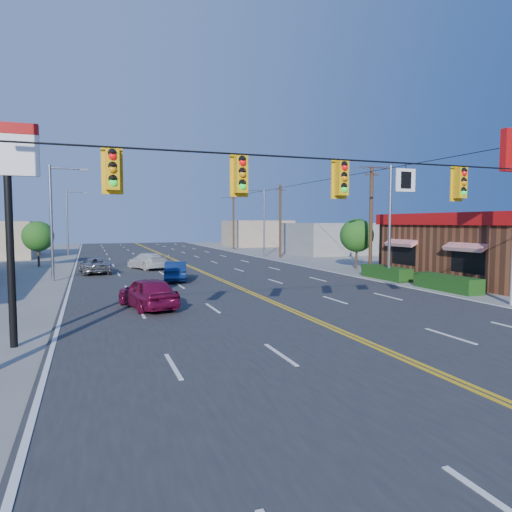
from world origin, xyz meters
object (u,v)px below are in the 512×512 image
object	(u,v)px
signal_span	(371,197)
car_magenta	(148,294)
pizza_hut_sign	(8,187)
car_blue	(176,272)
car_silver	(95,266)
car_white	(147,262)
kfc	(510,246)

from	to	relation	value
signal_span	car_magenta	bearing A→B (deg)	123.36
signal_span	pizza_hut_sign	size ratio (longest dim) A/B	3.55
signal_span	car_blue	distance (m)	19.32
signal_span	car_blue	size ratio (longest dim) A/B	5.94
car_silver	signal_span	bearing A→B (deg)	102.13
pizza_hut_sign	car_silver	size ratio (longest dim) A/B	1.51
pizza_hut_sign	car_white	bearing A→B (deg)	73.26
car_blue	car_white	bearing A→B (deg)	-72.94
signal_span	kfc	bearing A→B (deg)	30.94
pizza_hut_sign	car_silver	bearing A→B (deg)	82.61
car_silver	pizza_hut_sign	bearing A→B (deg)	77.14
car_blue	car_silver	size ratio (longest dim) A/B	0.90
car_white	car_silver	world-z (taller)	car_white
kfc	car_blue	world-z (taller)	kfc
car_blue	car_white	xyz separation A→B (m)	(-0.87, 8.92, 0.02)
kfc	car_blue	size ratio (longest dim) A/B	3.98
pizza_hut_sign	signal_span	bearing A→B (deg)	-20.19
car_magenta	car_silver	bearing A→B (deg)	-96.23
pizza_hut_sign	car_white	world-z (taller)	pizza_hut_sign
pizza_hut_sign	car_blue	world-z (taller)	pizza_hut_sign
signal_span	pizza_hut_sign	xyz separation A→B (m)	(-10.88, 4.00, 0.30)
signal_span	car_white	distance (m)	28.13
signal_span	kfc	xyz separation A→B (m)	(20.02, 12.00, -2.51)
car_magenta	car_white	distance (m)	18.61
pizza_hut_sign	car_magenta	bearing A→B (deg)	45.95
car_magenta	car_silver	world-z (taller)	car_magenta
pizza_hut_sign	car_blue	size ratio (longest dim) A/B	1.67
kfc	car_silver	distance (m)	31.24
car_silver	car_white	bearing A→B (deg)	-160.01
pizza_hut_sign	car_white	distance (m)	25.00
signal_span	car_silver	world-z (taller)	signal_span
kfc	car_silver	bearing A→B (deg)	154.33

